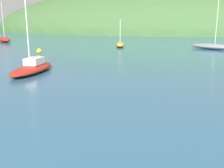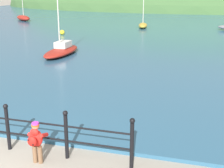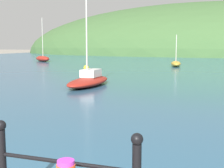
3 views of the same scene
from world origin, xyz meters
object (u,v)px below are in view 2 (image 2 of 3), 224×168
at_px(boat_blue_hull, 23,18).
at_px(boat_far_left, 143,25).
at_px(child_in_coat, 36,139).
at_px(boat_nearest_quay, 62,50).
at_px(mooring_buoy, 62,32).

xyz_separation_m(boat_blue_hull, boat_far_left, (15.47, -3.29, -0.08)).
distance_m(child_in_coat, boat_nearest_quay, 11.91).
distance_m(child_in_coat, boat_blue_hull, 33.80).
bearing_deg(boat_far_left, mooring_buoy, -130.32).
height_order(child_in_coat, boat_far_left, boat_far_left).
relative_size(boat_far_left, mooring_buoy, 7.46).
relative_size(child_in_coat, boat_far_left, 0.34).
bearing_deg(boat_far_left, child_in_coat, -84.97).
bearing_deg(boat_blue_hull, child_in_coat, -58.39).
bearing_deg(child_in_coat, boat_far_left, 95.03).
bearing_deg(boat_blue_hull, mooring_buoy, -45.72).
bearing_deg(child_in_coat, boat_nearest_quay, 111.97).
xyz_separation_m(boat_nearest_quay, boat_far_left, (2.21, 14.45, -0.02)).
distance_m(boat_blue_hull, mooring_buoy, 13.99).
bearing_deg(boat_nearest_quay, mooring_buoy, 114.35).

